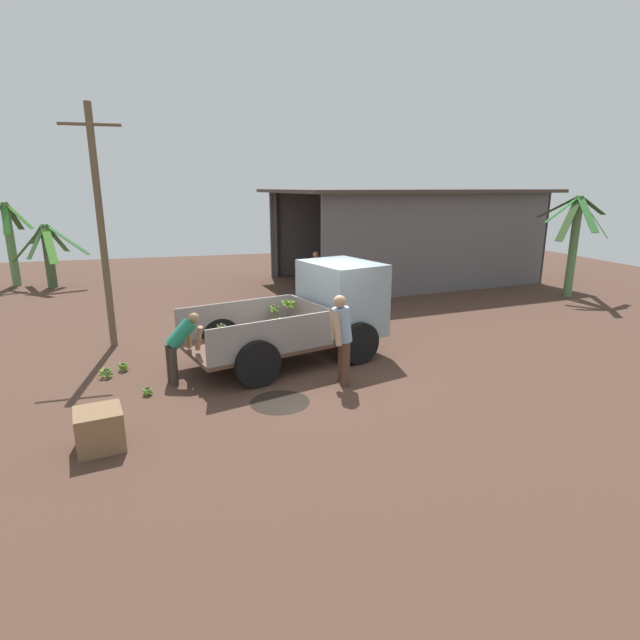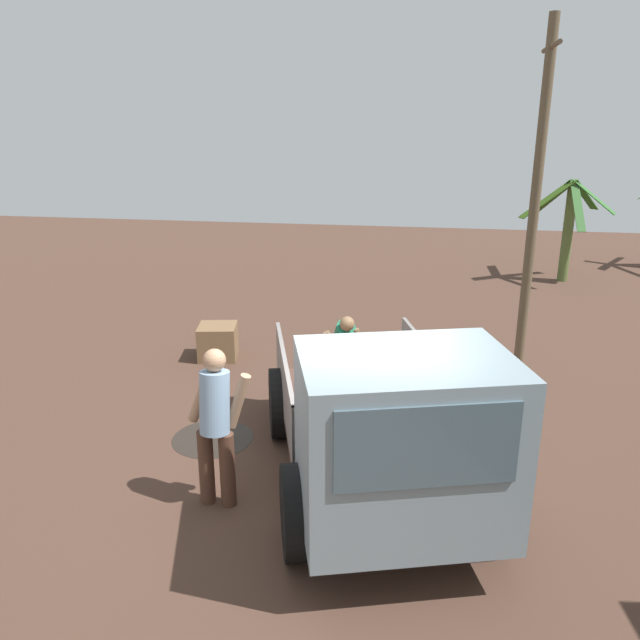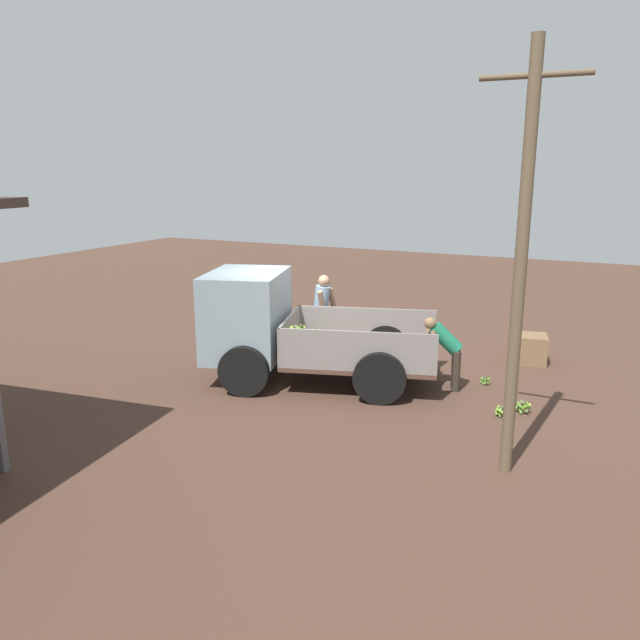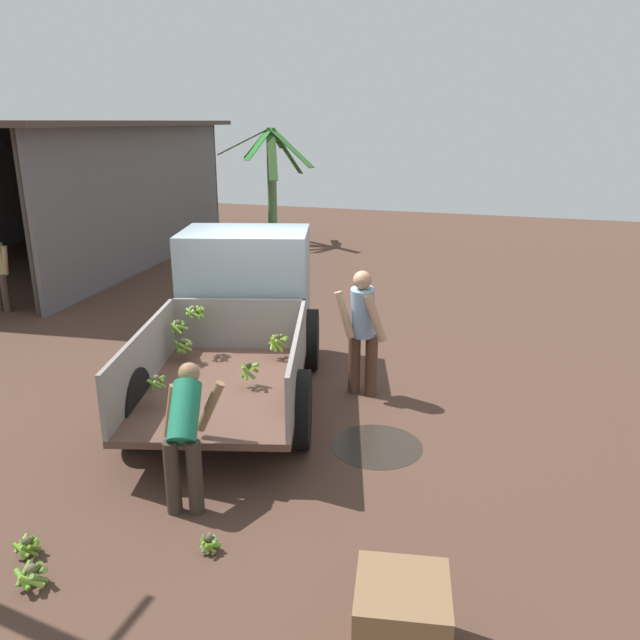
{
  "view_description": "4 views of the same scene",
  "coord_description": "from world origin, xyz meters",
  "px_view_note": "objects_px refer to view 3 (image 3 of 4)",
  "views": [
    {
      "loc": [
        -2.47,
        -9.55,
        3.6
      ],
      "look_at": [
        0.01,
        -0.59,
        1.11
      ],
      "focal_mm": 28.0,
      "sensor_mm": 36.0,
      "label": 1
    },
    {
      "loc": [
        5.77,
        0.84,
        3.9
      ],
      "look_at": [
        -1.29,
        -0.36,
        1.58
      ],
      "focal_mm": 35.0,
      "sensor_mm": 36.0,
      "label": 2
    },
    {
      "loc": [
        -5.22,
        10.23,
        3.85
      ],
      "look_at": [
        -0.19,
        -0.15,
        1.03
      ],
      "focal_mm": 35.0,
      "sensor_mm": 36.0,
      "label": 3
    },
    {
      "loc": [
        -7.15,
        -3.1,
        3.5
      ],
      "look_at": [
        0.17,
        -0.63,
        1.02
      ],
      "focal_mm": 35.0,
      "sensor_mm": 36.0,
      "label": 4
    }
  ],
  "objects_px": {
    "utility_pole": "(521,261)",
    "banana_bunch_on_ground_1": "(485,380)",
    "person_foreground_visitor": "(322,311)",
    "person_worker_loading": "(446,348)",
    "cargo_truck": "(270,324)",
    "banana_bunch_on_ground_0": "(523,406)",
    "banana_bunch_on_ground_2": "(501,410)",
    "wooden_crate_0": "(530,349)"
  },
  "relations": [
    {
      "from": "utility_pole",
      "to": "banana_bunch_on_ground_1",
      "type": "relative_size",
      "value": 28.08
    },
    {
      "from": "person_foreground_visitor",
      "to": "person_worker_loading",
      "type": "distance_m",
      "value": 3.03
    },
    {
      "from": "person_worker_loading",
      "to": "banana_bunch_on_ground_1",
      "type": "distance_m",
      "value": 1.06
    },
    {
      "from": "banana_bunch_on_ground_1",
      "to": "cargo_truck",
      "type": "bearing_deg",
      "value": 20.92
    },
    {
      "from": "banana_bunch_on_ground_0",
      "to": "person_worker_loading",
      "type": "bearing_deg",
      "value": -21.39
    },
    {
      "from": "banana_bunch_on_ground_1",
      "to": "person_foreground_visitor",
      "type": "bearing_deg",
      "value": -6.38
    },
    {
      "from": "utility_pole",
      "to": "banana_bunch_on_ground_2",
      "type": "distance_m",
      "value": 3.25
    },
    {
      "from": "cargo_truck",
      "to": "wooden_crate_0",
      "type": "distance_m",
      "value": 5.34
    },
    {
      "from": "banana_bunch_on_ground_0",
      "to": "banana_bunch_on_ground_2",
      "type": "relative_size",
      "value": 1.26
    },
    {
      "from": "banana_bunch_on_ground_1",
      "to": "wooden_crate_0",
      "type": "distance_m",
      "value": 1.84
    },
    {
      "from": "person_foreground_visitor",
      "to": "banana_bunch_on_ground_0",
      "type": "xyz_separation_m",
      "value": [
        -4.32,
        1.5,
        -0.83
      ]
    },
    {
      "from": "cargo_truck",
      "to": "person_worker_loading",
      "type": "height_order",
      "value": "cargo_truck"
    },
    {
      "from": "cargo_truck",
      "to": "banana_bunch_on_ground_0",
      "type": "height_order",
      "value": "cargo_truck"
    },
    {
      "from": "utility_pole",
      "to": "banana_bunch_on_ground_1",
      "type": "distance_m",
      "value": 4.3
    },
    {
      "from": "cargo_truck",
      "to": "banana_bunch_on_ground_0",
      "type": "bearing_deg",
      "value": 167.17
    },
    {
      "from": "banana_bunch_on_ground_0",
      "to": "banana_bunch_on_ground_2",
      "type": "distance_m",
      "value": 0.42
    },
    {
      "from": "cargo_truck",
      "to": "person_worker_loading",
      "type": "relative_size",
      "value": 3.43
    },
    {
      "from": "cargo_truck",
      "to": "utility_pole",
      "type": "height_order",
      "value": "utility_pole"
    },
    {
      "from": "cargo_truck",
      "to": "banana_bunch_on_ground_2",
      "type": "height_order",
      "value": "cargo_truck"
    },
    {
      "from": "cargo_truck",
      "to": "banana_bunch_on_ground_1",
      "type": "xyz_separation_m",
      "value": [
        -3.7,
        -1.41,
        -0.96
      ]
    },
    {
      "from": "cargo_truck",
      "to": "banana_bunch_on_ground_0",
      "type": "xyz_separation_m",
      "value": [
        -4.52,
        -0.31,
        -0.93
      ]
    },
    {
      "from": "utility_pole",
      "to": "banana_bunch_on_ground_0",
      "type": "distance_m",
      "value": 3.4
    },
    {
      "from": "utility_pole",
      "to": "banana_bunch_on_ground_1",
      "type": "xyz_separation_m",
      "value": [
        0.91,
        -3.24,
        -2.67
      ]
    },
    {
      "from": "banana_bunch_on_ground_0",
      "to": "banana_bunch_on_ground_2",
      "type": "height_order",
      "value": "banana_bunch_on_ground_0"
    },
    {
      "from": "banana_bunch_on_ground_0",
      "to": "banana_bunch_on_ground_2",
      "type": "xyz_separation_m",
      "value": [
        0.29,
        0.31,
        -0.01
      ]
    },
    {
      "from": "utility_pole",
      "to": "banana_bunch_on_ground_2",
      "type": "relative_size",
      "value": 25.46
    },
    {
      "from": "cargo_truck",
      "to": "person_foreground_visitor",
      "type": "xyz_separation_m",
      "value": [
        -0.2,
        -1.8,
        -0.1
      ]
    },
    {
      "from": "banana_bunch_on_ground_2",
      "to": "wooden_crate_0",
      "type": "relative_size",
      "value": 0.33
    },
    {
      "from": "person_foreground_visitor",
      "to": "wooden_crate_0",
      "type": "distance_m",
      "value": 4.31
    },
    {
      "from": "banana_bunch_on_ground_2",
      "to": "banana_bunch_on_ground_0",
      "type": "bearing_deg",
      "value": -133.17
    },
    {
      "from": "cargo_truck",
      "to": "banana_bunch_on_ground_1",
      "type": "height_order",
      "value": "cargo_truck"
    },
    {
      "from": "person_foreground_visitor",
      "to": "banana_bunch_on_ground_2",
      "type": "xyz_separation_m",
      "value": [
        -4.04,
        1.8,
        -0.85
      ]
    },
    {
      "from": "utility_pole",
      "to": "banana_bunch_on_ground_1",
      "type": "height_order",
      "value": "utility_pole"
    },
    {
      "from": "utility_pole",
      "to": "wooden_crate_0",
      "type": "bearing_deg",
      "value": -85.68
    },
    {
      "from": "banana_bunch_on_ground_0",
      "to": "banana_bunch_on_ground_1",
      "type": "height_order",
      "value": "banana_bunch_on_ground_0"
    },
    {
      "from": "person_foreground_visitor",
      "to": "utility_pole",
      "type": "bearing_deg",
      "value": -36.4
    },
    {
      "from": "cargo_truck",
      "to": "person_worker_loading",
      "type": "distance_m",
      "value": 3.21
    },
    {
      "from": "person_foreground_visitor",
      "to": "banana_bunch_on_ground_2",
      "type": "bearing_deg",
      "value": -20.98
    },
    {
      "from": "person_foreground_visitor",
      "to": "cargo_truck",
      "type": "bearing_deg",
      "value": -93.1
    },
    {
      "from": "cargo_truck",
      "to": "banana_bunch_on_ground_2",
      "type": "bearing_deg",
      "value": 163.29
    },
    {
      "from": "person_foreground_visitor",
      "to": "person_worker_loading",
      "type": "bearing_deg",
      "value": -14.83
    },
    {
      "from": "person_foreground_visitor",
      "to": "banana_bunch_on_ground_1",
      "type": "distance_m",
      "value": 3.63
    }
  ]
}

